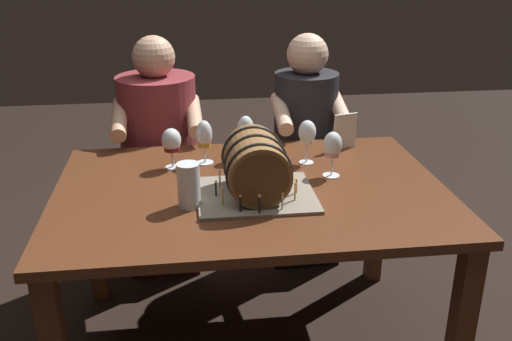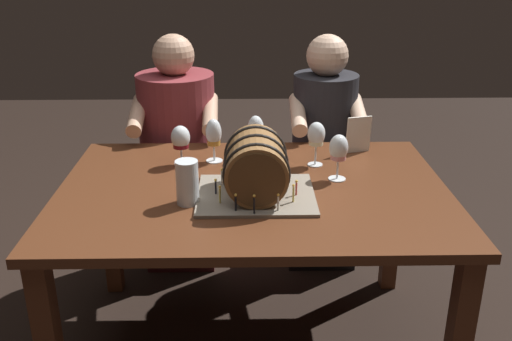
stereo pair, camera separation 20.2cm
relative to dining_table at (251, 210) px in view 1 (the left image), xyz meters
The scene contains 11 objects.
dining_table is the anchor object (origin of this frame).
barrel_cake 0.22m from the dining_table, 83.31° to the right, with size 0.42×0.36×0.24m.
wine_glass_amber 0.38m from the dining_table, 119.77° to the left, with size 0.07×0.07×0.18m.
wine_glass_red 0.43m from the dining_table, 140.39° to the left, with size 0.08×0.08×0.17m.
wine_glass_white 0.40m from the dining_table, 40.83° to the left, with size 0.07×0.07×0.18m.
wine_glass_empty 0.37m from the dining_table, 87.12° to the left, with size 0.07×0.07×0.19m.
wine_glass_rose 0.40m from the dining_table, 12.37° to the left, with size 0.07×0.07×0.18m.
beer_pint 0.31m from the dining_table, 150.06° to the right, with size 0.08×0.08×0.16m.
menu_card 0.62m from the dining_table, 39.04° to the left, with size 0.11×0.01×0.16m, color silver.
person_seated_left 0.83m from the dining_table, 116.13° to the left, with size 0.42×0.49×1.18m.
person_seated_right 0.83m from the dining_table, 63.85° to the left, with size 0.36×0.45×1.18m.
Camera 1 is at (-0.23, -1.94, 1.59)m, focal length 40.26 mm.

